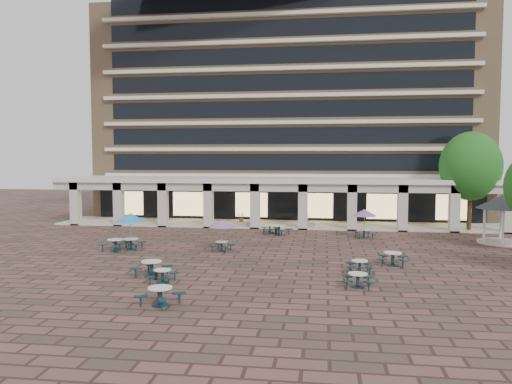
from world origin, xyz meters
TOP-DOWN VIEW (x-y plane):
  - ground at (0.00, 0.00)m, footprint 120.00×120.00m
  - apartment_building at (0.00, 25.47)m, footprint 40.00×15.50m
  - retail_arcade at (0.00, 14.80)m, footprint 42.00×6.60m
  - picnic_table_0 at (-5.08, -6.03)m, footprint 2.11×2.11m
  - picnic_table_1 at (-2.93, -11.00)m, footprint 2.12×2.12m
  - picnic_table_2 at (5.91, -3.65)m, footprint 1.53×1.53m
  - picnic_table_3 at (5.60, -6.89)m, footprint 1.64×1.64m
  - picnic_table_4 at (-9.09, 1.09)m, footprint 2.15×2.15m
  - picnic_table_5 at (-4.08, -7.26)m, footprint 1.50×1.50m
  - picnic_table_6 at (-2.86, 1.48)m, footprint 1.81×1.81m
  - picnic_table_7 at (7.94, -1.63)m, footprint 1.93×1.93m
  - picnic_table_8 at (-9.93, 0.49)m, footprint 2.13×2.13m
  - picnic_table_9 at (0.34, 8.84)m, footprint 2.23×2.23m
  - picnic_table_11 at (7.07, 8.29)m, footprint 1.94×1.94m
  - picnic_table_12 at (-0.51, 9.81)m, footprint 1.56×1.56m
  - gazebo at (16.87, 7.23)m, footprint 3.76×3.76m
  - tree_east_c at (16.21, 13.23)m, footprint 5.09×5.09m
  - planter_left at (-3.40, 12.90)m, footprint 1.50×0.91m
  - planter_right at (2.41, 12.90)m, footprint 1.50×0.84m

SIDE VIEW (x-z plane):
  - ground at x=0.00m, z-range 0.00..0.00m
  - picnic_table_5 at x=-4.08m, z-range 0.06..0.73m
  - picnic_table_12 at x=-0.51m, z-range 0.06..0.73m
  - picnic_table_2 at x=5.91m, z-range 0.07..0.74m
  - picnic_table_3 at x=5.60m, z-range 0.07..0.77m
  - picnic_table_7 at x=7.94m, z-range 0.08..0.86m
  - picnic_table_1 at x=-2.93m, z-range 0.08..0.86m
  - picnic_table_8 at x=-9.93m, z-range 0.08..0.89m
  - picnic_table_9 at x=0.34m, z-range 0.08..0.89m
  - picnic_table_0 at x=-5.08m, z-range 0.08..0.89m
  - planter_right at x=2.41m, z-range -0.11..1.18m
  - planter_left at x=-3.40m, z-range -0.10..1.25m
  - picnic_table_6 at x=-2.86m, z-range 0.73..2.82m
  - picnic_table_11 at x=7.07m, z-range 0.78..3.03m
  - picnic_table_4 at x=-9.09m, z-range 0.87..3.36m
  - gazebo at x=16.87m, z-range 0.89..4.39m
  - retail_arcade at x=0.00m, z-range 0.80..5.20m
  - tree_east_c at x=16.21m, z-range 1.30..9.77m
  - apartment_building at x=0.00m, z-range 0.00..25.20m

